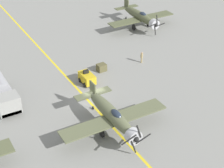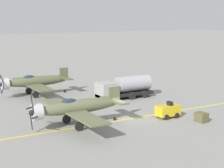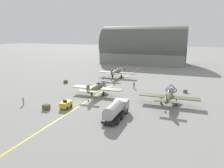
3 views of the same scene
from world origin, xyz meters
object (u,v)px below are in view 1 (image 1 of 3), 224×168
(fuel_tanker, at_px, (1,91))
(supply_crate_mid_lane, at_px, (101,68))
(airplane_near_left, at_px, (140,16))
(airplane_mid_center, at_px, (113,115))
(ground_crew_walking, at_px, (142,57))
(tow_tractor, at_px, (87,78))

(fuel_tanker, height_order, supply_crate_mid_lane, fuel_tanker)
(airplane_near_left, relative_size, fuel_tanker, 1.50)
(supply_crate_mid_lane, bearing_deg, airplane_mid_center, 66.76)
(ground_crew_walking, bearing_deg, fuel_tanker, -0.04)
(airplane_mid_center, xyz_separation_m, ground_crew_walking, (-11.28, -11.35, -1.11))
(airplane_near_left, bearing_deg, fuel_tanker, 39.16)
(airplane_near_left, xyz_separation_m, supply_crate_mid_lane, (12.96, 10.06, -1.51))
(tow_tractor, distance_m, ground_crew_walking, 9.33)
(airplane_near_left, relative_size, supply_crate_mid_lane, 9.90)
(ground_crew_walking, bearing_deg, airplane_mid_center, 45.17)
(ground_crew_walking, distance_m, supply_crate_mid_lane, 6.15)
(airplane_near_left, bearing_deg, tow_tractor, 53.95)
(airplane_near_left, xyz_separation_m, ground_crew_walking, (6.86, 10.79, -1.11))
(ground_crew_walking, bearing_deg, airplane_near_left, -122.46)
(tow_tractor, distance_m, supply_crate_mid_lane, 3.72)
(airplane_near_left, height_order, ground_crew_walking, airplane_near_left)
(tow_tractor, height_order, supply_crate_mid_lane, tow_tractor)
(airplane_mid_center, height_order, tow_tractor, airplane_mid_center)
(fuel_tanker, relative_size, ground_crew_walking, 4.85)
(fuel_tanker, relative_size, supply_crate_mid_lane, 6.60)
(airplane_mid_center, distance_m, airplane_near_left, 28.63)
(ground_crew_walking, bearing_deg, tow_tractor, 7.44)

